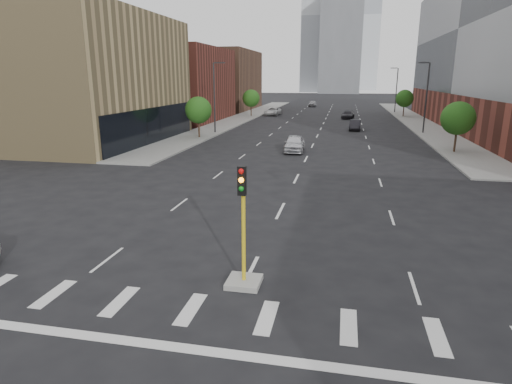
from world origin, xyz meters
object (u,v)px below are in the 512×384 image
(median_traffic_signal, at_px, (244,260))
(car_near_left, at_px, (295,144))
(car_mid_right, at_px, (355,125))
(car_distant, at_px, (312,104))
(car_deep_right, at_px, (348,115))
(car_far_left, at_px, (273,111))

(median_traffic_signal, bearing_deg, car_near_left, 92.99)
(car_near_left, bearing_deg, car_mid_right, 70.12)
(car_distant, bearing_deg, car_deep_right, -72.36)
(median_traffic_signal, xyz_separation_m, car_distant, (-4.76, 96.26, -0.21))
(median_traffic_signal, height_order, car_near_left, median_traffic_signal)
(car_mid_right, bearing_deg, car_distant, 104.08)
(car_near_left, height_order, car_mid_right, car_near_left)
(car_near_left, height_order, car_far_left, car_near_left)
(median_traffic_signal, distance_m, car_mid_right, 48.57)
(car_near_left, xyz_separation_m, car_deep_right, (5.36, 36.66, -0.13))
(median_traffic_signal, distance_m, car_distant, 96.38)
(car_distant, bearing_deg, car_near_left, -85.20)
(car_deep_right, xyz_separation_m, car_distant, (-8.62, 30.86, 0.08))
(car_mid_right, xyz_separation_m, car_distant, (-9.55, 47.93, 0.05))
(median_traffic_signal, bearing_deg, car_mid_right, 84.34)
(car_distant, bearing_deg, car_far_left, -100.20)
(car_far_left, bearing_deg, car_mid_right, -50.13)
(car_near_left, height_order, car_deep_right, car_near_left)
(car_far_left, bearing_deg, car_near_left, -73.23)
(median_traffic_signal, bearing_deg, car_distant, 92.83)
(car_mid_right, bearing_deg, car_near_left, -105.00)
(car_near_left, relative_size, car_far_left, 0.87)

